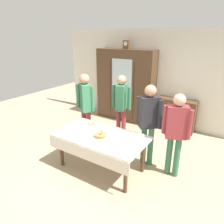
{
  "coord_description": "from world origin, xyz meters",
  "views": [
    {
      "loc": [
        2.09,
        -3.05,
        2.53
      ],
      "look_at": [
        0.0,
        0.2,
        1.09
      ],
      "focal_mm": 33.02,
      "sensor_mm": 36.0,
      "label": 1
    }
  ],
  "objects_px": {
    "bread_basket": "(100,135)",
    "tea_cup_back_edge": "(110,146)",
    "spoon_front_edge": "(121,143)",
    "person_behind_table_right": "(121,102)",
    "bookshelf_low": "(175,115)",
    "book_stack": "(177,99)",
    "tea_cup_near_left": "(75,125)",
    "spoon_back_edge": "(137,144)",
    "person_near_right_end": "(149,118)",
    "wall_cabinet": "(125,86)",
    "pastry_plate": "(91,124)",
    "tea_cup_center": "(69,129)",
    "tea_cup_far_left": "(127,148)",
    "tea_cup_near_right": "(114,135)",
    "person_behind_table_left": "(176,128)",
    "tea_cup_mid_right": "(107,140)",
    "person_by_cabinet": "(85,102)",
    "dining_table": "(100,141)",
    "mantel_clock": "(126,45)"
  },
  "relations": [
    {
      "from": "bread_basket",
      "to": "tea_cup_back_edge",
      "type": "bearing_deg",
      "value": -33.19
    },
    {
      "from": "spoon_front_edge",
      "to": "person_behind_table_right",
      "type": "distance_m",
      "value": 1.55
    },
    {
      "from": "spoon_front_edge",
      "to": "bookshelf_low",
      "type": "bearing_deg",
      "value": 85.47
    },
    {
      "from": "book_stack",
      "to": "person_behind_table_right",
      "type": "height_order",
      "value": "person_behind_table_right"
    },
    {
      "from": "book_stack",
      "to": "tea_cup_near_left",
      "type": "xyz_separation_m",
      "value": [
        -1.39,
        -2.55,
        -0.16
      ]
    },
    {
      "from": "spoon_back_edge",
      "to": "person_near_right_end",
      "type": "xyz_separation_m",
      "value": [
        -0.05,
        0.59,
        0.29
      ]
    },
    {
      "from": "wall_cabinet",
      "to": "pastry_plate",
      "type": "distance_m",
      "value": 2.35
    },
    {
      "from": "tea_cup_center",
      "to": "wall_cabinet",
      "type": "bearing_deg",
      "value": 94.92
    },
    {
      "from": "tea_cup_far_left",
      "to": "tea_cup_near_right",
      "type": "relative_size",
      "value": 1.0
    },
    {
      "from": "tea_cup_near_left",
      "to": "spoon_front_edge",
      "type": "distance_m",
      "value": 1.19
    },
    {
      "from": "person_behind_table_left",
      "to": "tea_cup_near_left",
      "type": "bearing_deg",
      "value": -165.44
    },
    {
      "from": "wall_cabinet",
      "to": "tea_cup_mid_right",
      "type": "relative_size",
      "value": 16.58
    },
    {
      "from": "tea_cup_near_right",
      "to": "tea_cup_far_left",
      "type": "bearing_deg",
      "value": -34.39
    },
    {
      "from": "person_by_cabinet",
      "to": "person_near_right_end",
      "type": "bearing_deg",
      "value": -1.54
    },
    {
      "from": "pastry_plate",
      "to": "spoon_front_edge",
      "type": "relative_size",
      "value": 2.35
    },
    {
      "from": "tea_cup_back_edge",
      "to": "bookshelf_low",
      "type": "bearing_deg",
      "value": 84.28
    },
    {
      "from": "bookshelf_low",
      "to": "tea_cup_far_left",
      "type": "relative_size",
      "value": 8.17
    },
    {
      "from": "wall_cabinet",
      "to": "tea_cup_far_left",
      "type": "xyz_separation_m",
      "value": [
        1.58,
        -2.75,
        -0.32
      ]
    },
    {
      "from": "spoon_back_edge",
      "to": "person_behind_table_left",
      "type": "distance_m",
      "value": 0.76
    },
    {
      "from": "dining_table",
      "to": "spoon_front_edge",
      "type": "xyz_separation_m",
      "value": [
        0.48,
        -0.0,
        0.1
      ]
    },
    {
      "from": "wall_cabinet",
      "to": "person_near_right_end",
      "type": "bearing_deg",
      "value": -50.18
    },
    {
      "from": "tea_cup_mid_right",
      "to": "person_behind_table_right",
      "type": "distance_m",
      "value": 1.51
    },
    {
      "from": "mantel_clock",
      "to": "tea_cup_center",
      "type": "distance_m",
      "value": 3.13
    },
    {
      "from": "dining_table",
      "to": "bookshelf_low",
      "type": "height_order",
      "value": "bookshelf_low"
    },
    {
      "from": "dining_table",
      "to": "person_behind_table_right",
      "type": "bearing_deg",
      "value": 102.5
    },
    {
      "from": "person_behind_table_left",
      "to": "person_near_right_end",
      "type": "bearing_deg",
      "value": 171.77
    },
    {
      "from": "dining_table",
      "to": "tea_cup_mid_right",
      "type": "xyz_separation_m",
      "value": [
        0.23,
        -0.09,
        0.13
      ]
    },
    {
      "from": "wall_cabinet",
      "to": "person_behind_table_right",
      "type": "xyz_separation_m",
      "value": [
        0.61,
        -1.28,
        -0.07
      ]
    },
    {
      "from": "person_behind_table_right",
      "to": "tea_cup_far_left",
      "type": "bearing_deg",
      "value": -56.59
    },
    {
      "from": "person_by_cabinet",
      "to": "person_near_right_end",
      "type": "distance_m",
      "value": 1.62
    },
    {
      "from": "person_behind_table_right",
      "to": "spoon_front_edge",
      "type": "bearing_deg",
      "value": -59.61
    },
    {
      "from": "tea_cup_near_left",
      "to": "pastry_plate",
      "type": "height_order",
      "value": "tea_cup_near_left"
    },
    {
      "from": "tea_cup_back_edge",
      "to": "person_near_right_end",
      "type": "relative_size",
      "value": 0.08
    },
    {
      "from": "tea_cup_near_right",
      "to": "bread_basket",
      "type": "bearing_deg",
      "value": -145.45
    },
    {
      "from": "bookshelf_low",
      "to": "tea_cup_back_edge",
      "type": "bearing_deg",
      "value": -95.72
    },
    {
      "from": "tea_cup_back_edge",
      "to": "pastry_plate",
      "type": "distance_m",
      "value": 1.02
    },
    {
      "from": "bread_basket",
      "to": "person_behind_table_left",
      "type": "bearing_deg",
      "value": 26.36
    },
    {
      "from": "dining_table",
      "to": "tea_cup_back_edge",
      "type": "bearing_deg",
      "value": -32.44
    },
    {
      "from": "wall_cabinet",
      "to": "pastry_plate",
      "type": "xyz_separation_m",
      "value": [
        0.45,
        -2.28,
        -0.33
      ]
    },
    {
      "from": "tea_cup_near_left",
      "to": "spoon_back_edge",
      "type": "relative_size",
      "value": 1.09
    },
    {
      "from": "dining_table",
      "to": "book_stack",
      "type": "relative_size",
      "value": 7.72
    },
    {
      "from": "tea_cup_back_edge",
      "to": "spoon_front_edge",
      "type": "distance_m",
      "value": 0.26
    },
    {
      "from": "tea_cup_center",
      "to": "book_stack",
      "type": "bearing_deg",
      "value": 64.01
    },
    {
      "from": "pastry_plate",
      "to": "person_behind_table_left",
      "type": "bearing_deg",
      "value": 9.61
    },
    {
      "from": "mantel_clock",
      "to": "tea_cup_mid_right",
      "type": "distance_m",
      "value": 3.27
    },
    {
      "from": "book_stack",
      "to": "person_behind_table_right",
      "type": "relative_size",
      "value": 0.14
    },
    {
      "from": "pastry_plate",
      "to": "person_behind_table_right",
      "type": "bearing_deg",
      "value": 80.92
    },
    {
      "from": "tea_cup_back_edge",
      "to": "person_by_cabinet",
      "type": "xyz_separation_m",
      "value": [
        -1.33,
        0.98,
        0.29
      ]
    },
    {
      "from": "wall_cabinet",
      "to": "person_behind_table_right",
      "type": "bearing_deg",
      "value": -64.53
    },
    {
      "from": "wall_cabinet",
      "to": "person_behind_table_left",
      "type": "xyz_separation_m",
      "value": [
        2.15,
        -1.99,
        -0.1
      ]
    }
  ]
}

